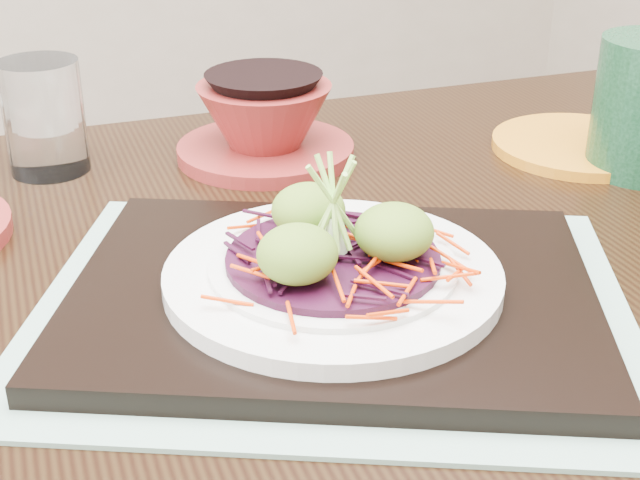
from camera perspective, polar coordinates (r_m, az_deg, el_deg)
name	(u,v)px	position (r m, az deg, el deg)	size (l,w,h in m)	color
dining_table	(319,396)	(0.73, -0.08, -9.93)	(1.36, 0.99, 0.79)	black
placemat	(333,306)	(0.64, 0.81, -4.25)	(0.42, 0.33, 0.00)	#7DA18B
serving_tray	(333,294)	(0.63, 0.82, -3.47)	(0.36, 0.27, 0.02)	black
white_plate	(333,274)	(0.62, 0.83, -2.19)	(0.24, 0.24, 0.02)	silver
cabbage_bed	(333,259)	(0.62, 0.84, -1.21)	(0.15, 0.15, 0.01)	#2F091F
carrot_julienne	(333,249)	(0.61, 0.84, -0.61)	(0.18, 0.18, 0.01)	red
guacamole_scoops	(334,232)	(0.61, 0.87, 0.53)	(0.13, 0.11, 0.04)	#517222
scallion_garnish	(333,207)	(0.60, 0.86, 2.11)	(0.05, 0.05, 0.08)	#90C950
water_glass	(44,117)	(0.89, -17.24, 7.53)	(0.08, 0.08, 0.11)	white
terracotta_bowl_set	(265,125)	(0.90, -3.54, 7.35)	(0.23, 0.23, 0.07)	maroon
yellow_plate	(580,145)	(0.96, 16.32, 5.83)	(0.18, 0.18, 0.01)	#B76C14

